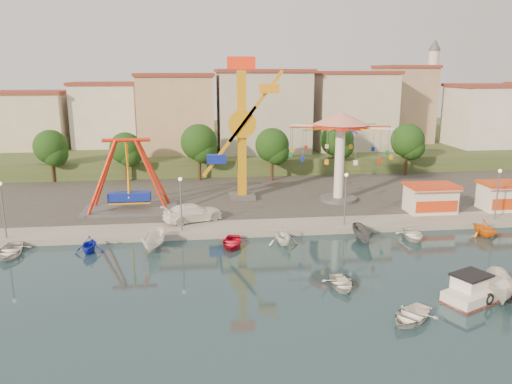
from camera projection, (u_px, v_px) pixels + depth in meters
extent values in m
plane|color=#132D34|center=(289.00, 290.00, 36.30)|extent=(200.00, 200.00, 0.00)
cube|color=#9E998E|center=(230.00, 152.00, 96.00)|extent=(200.00, 100.00, 0.60)
cube|color=#4C4944|center=(247.00, 188.00, 65.08)|extent=(90.00, 28.00, 0.01)
cube|color=#384C26|center=(228.00, 142.00, 100.54)|extent=(200.00, 60.00, 3.00)
cube|color=#59595E|center=(130.00, 210.00, 54.56)|extent=(10.00, 5.00, 0.30)
cube|color=#1224A1|center=(130.00, 197.00, 54.22)|extent=(4.50, 1.40, 1.00)
cylinder|color=red|center=(126.00, 140.00, 52.74)|extent=(5.00, 0.40, 0.40)
cube|color=#59595E|center=(242.00, 196.00, 59.94)|extent=(3.00, 3.00, 0.50)
cube|color=orange|center=(242.00, 136.00, 58.22)|extent=(1.00, 1.00, 15.00)
cube|color=red|center=(241.00, 63.00, 56.25)|extent=(3.20, 0.50, 1.40)
cylinder|color=orange|center=(242.00, 124.00, 57.09)|extent=(3.20, 0.50, 3.20)
cube|color=orange|center=(256.00, 106.00, 56.61)|extent=(6.38, 0.35, 8.14)
cube|color=orange|center=(269.00, 89.00, 56.32)|extent=(2.20, 1.20, 1.00)
cylinder|color=#59595E|center=(338.00, 199.00, 58.89)|extent=(4.40, 4.40, 0.40)
cylinder|color=white|center=(339.00, 163.00, 57.87)|extent=(1.10, 1.10, 9.00)
cylinder|color=red|center=(341.00, 126.00, 56.85)|extent=(6.00, 6.00, 0.50)
cone|color=red|center=(341.00, 118.00, 56.63)|extent=(6.40, 6.40, 1.40)
cube|color=white|center=(430.00, 199.00, 53.93)|extent=(5.00, 3.00, 2.80)
cube|color=red|center=(431.00, 185.00, 53.56)|extent=(5.40, 3.40, 0.25)
cube|color=red|center=(439.00, 192.00, 52.01)|extent=(5.00, 0.77, 0.43)
cube|color=white|center=(504.00, 197.00, 54.94)|extent=(5.00, 3.00, 2.80)
cube|color=#C53D0F|center=(506.00, 183.00, 54.57)|extent=(5.40, 3.40, 0.25)
cylinder|color=#59595E|center=(3.00, 212.00, 45.26)|extent=(0.14, 0.14, 5.00)
cylinder|color=#59595E|center=(181.00, 206.00, 47.15)|extent=(0.14, 0.14, 5.00)
cylinder|color=#59595E|center=(345.00, 201.00, 49.04)|extent=(0.14, 0.14, 5.00)
cylinder|color=#59595E|center=(497.00, 196.00, 50.93)|extent=(0.14, 0.14, 5.00)
cylinder|color=#382314|center=(53.00, 169.00, 68.31)|extent=(0.44, 0.44, 3.60)
sphere|color=black|center=(51.00, 147.00, 67.57)|extent=(4.60, 4.60, 4.60)
cylinder|color=#382314|center=(127.00, 169.00, 68.80)|extent=(0.44, 0.44, 3.40)
sphere|color=black|center=(125.00, 148.00, 68.11)|extent=(4.35, 4.35, 4.35)
cylinder|color=#382314|center=(200.00, 166.00, 69.51)|extent=(0.44, 0.44, 3.92)
sphere|color=black|center=(199.00, 142.00, 68.70)|extent=(5.02, 5.02, 5.02)
cylinder|color=#382314|center=(272.00, 167.00, 69.33)|extent=(0.44, 0.44, 3.66)
sphere|color=black|center=(272.00, 145.00, 68.58)|extent=(4.68, 4.68, 4.68)
cylinder|color=#382314|center=(336.00, 162.00, 73.37)|extent=(0.44, 0.44, 3.80)
sphere|color=black|center=(337.00, 140.00, 72.60)|extent=(4.86, 4.86, 4.86)
cylinder|color=#382314|center=(406.00, 162.00, 72.81)|extent=(0.44, 0.44, 3.77)
sphere|color=black|center=(408.00, 140.00, 72.03)|extent=(4.83, 4.83, 4.83)
cube|color=beige|center=(14.00, 116.00, 74.65)|extent=(9.26, 9.53, 11.87)
cube|color=silver|center=(104.00, 122.00, 81.58)|extent=(12.33, 9.01, 8.63)
cube|color=tan|center=(184.00, 113.00, 83.38)|extent=(11.95, 9.28, 11.23)
cube|color=beige|center=(268.00, 120.00, 82.21)|extent=(12.59, 10.50, 9.20)
cube|color=beige|center=(342.00, 117.00, 87.07)|extent=(10.75, 9.23, 9.24)
cube|color=tan|center=(419.00, 112.00, 86.60)|extent=(12.77, 10.96, 11.21)
cube|color=silver|center=(488.00, 108.00, 86.36)|extent=(8.23, 8.98, 12.36)
cylinder|color=silver|center=(431.00, 96.00, 90.00)|extent=(1.80, 1.80, 16.00)
cylinder|color=#59595E|center=(433.00, 68.00, 88.81)|extent=(2.80, 2.80, 0.30)
cone|color=#59595E|center=(435.00, 44.00, 87.86)|extent=(2.20, 2.20, 2.00)
cube|color=white|center=(480.00, 294.00, 34.88)|extent=(6.11, 4.38, 1.03)
cube|color=red|center=(479.00, 298.00, 34.94)|extent=(6.11, 4.38, 0.18)
cube|color=white|center=(471.00, 283.00, 34.71)|extent=(2.80, 2.52, 1.03)
cube|color=black|center=(472.00, 275.00, 34.57)|extent=(3.11, 2.83, 0.14)
torus|color=black|center=(489.00, 299.00, 33.74)|extent=(0.89, 0.57, 0.87)
torus|color=black|center=(511.00, 298.00, 33.98)|extent=(0.89, 0.57, 0.87)
imported|color=white|center=(341.00, 284.00, 36.63)|extent=(2.38, 3.32, 0.68)
imported|color=white|center=(411.00, 316.00, 31.74)|extent=(4.62, 4.48, 0.78)
imported|color=silver|center=(500.00, 287.00, 34.73)|extent=(3.45, 4.90, 1.77)
imported|color=white|center=(193.00, 213.00, 50.79)|extent=(6.58, 4.54, 1.77)
imported|color=silver|center=(10.00, 251.00, 42.97)|extent=(3.32, 4.41, 0.87)
imported|color=#1625C4|center=(89.00, 244.00, 43.68)|extent=(2.56, 2.93, 1.49)
imported|color=white|center=(154.00, 241.00, 44.32)|extent=(2.46, 4.48, 1.64)
imported|color=red|center=(232.00, 242.00, 45.25)|extent=(3.29, 4.14, 0.77)
imported|color=white|center=(283.00, 236.00, 45.70)|extent=(3.07, 3.44, 1.64)
imported|color=#515256|center=(363.00, 234.00, 46.62)|extent=(1.51, 3.80, 1.45)
imported|color=white|center=(413.00, 235.00, 47.28)|extent=(3.11, 4.01, 0.76)
imported|color=orange|center=(485.00, 228.00, 48.03)|extent=(3.30, 3.64, 1.67)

